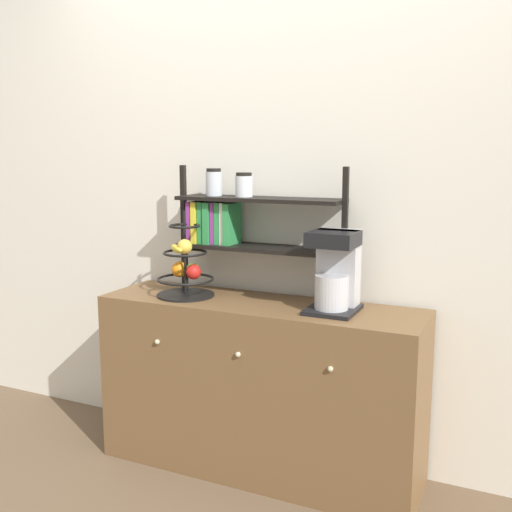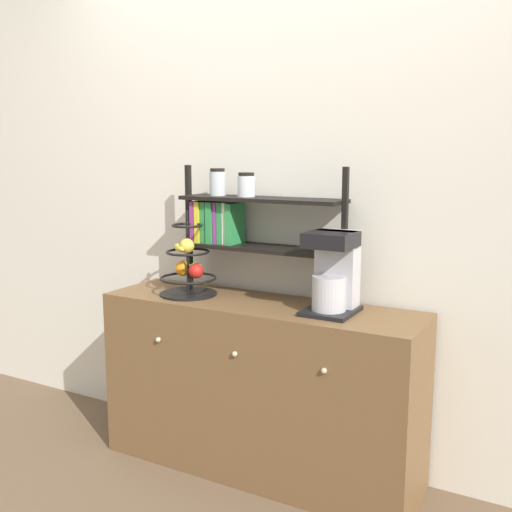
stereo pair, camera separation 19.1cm
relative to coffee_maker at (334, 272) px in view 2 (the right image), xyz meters
name	(u,v)px [view 2 (the right image)]	position (x,y,z in m)	size (l,w,h in m)	color
ground_plane	(236,489)	(-0.35, -0.23, -0.98)	(12.00, 12.00, 0.00)	brown
wall_back	(285,191)	(-0.35, 0.24, 0.32)	(7.00, 0.05, 2.60)	silver
sideboard	(259,387)	(-0.35, -0.02, -0.58)	(1.50, 0.44, 0.81)	brown
coffee_maker	(334,272)	(0.00, 0.00, 0.00)	(0.21, 0.25, 0.35)	black
fruit_stand	(188,268)	(-0.72, -0.04, -0.04)	(0.27, 0.27, 0.41)	black
shelf_hutch	(240,219)	(-0.52, 0.10, 0.19)	(0.84, 0.20, 0.61)	black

